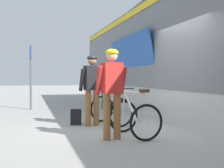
# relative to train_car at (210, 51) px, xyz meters

# --- Properties ---
(ground_plane) EXTENTS (80.00, 80.00, 0.00)m
(ground_plane) POSITION_rel_train_car_xyz_m (-2.76, -1.02, -1.97)
(ground_plane) COLOR #A09E99
(train_car) EXTENTS (3.19, 20.42, 3.88)m
(train_car) POSITION_rel_train_car_xyz_m (0.00, 0.00, 0.00)
(train_car) COLOR slate
(train_car) RESTS_ON ground
(cyclist_near_in_red) EXTENTS (0.64, 0.37, 1.76)m
(cyclist_near_in_red) POSITION_rel_train_car_xyz_m (-3.39, -1.88, -0.91)
(cyclist_near_in_red) COLOR #935B2D
(cyclist_near_in_red) RESTS_ON ground
(cyclist_far_in_dark) EXTENTS (0.65, 0.39, 1.76)m
(cyclist_far_in_dark) POSITION_rel_train_car_xyz_m (-3.44, -0.17, -0.91)
(cyclist_far_in_dark) COLOR #935B2D
(cyclist_far_in_dark) RESTS_ON ground
(bicycle_near_white) EXTENTS (0.85, 1.16, 0.99)m
(bicycle_near_white) POSITION_rel_train_car_xyz_m (-2.88, -1.71, -1.56)
(bicycle_near_white) COLOR black
(bicycle_near_white) RESTS_ON ground
(bicycle_far_teal) EXTENTS (0.94, 1.21, 0.99)m
(bicycle_far_teal) POSITION_rel_train_car_xyz_m (-2.92, -0.04, -1.56)
(bicycle_far_teal) COLOR black
(bicycle_far_teal) RESTS_ON ground
(backpack_on_platform) EXTENTS (0.30, 0.22, 0.40)m
(backpack_on_platform) POSITION_rel_train_car_xyz_m (-3.80, 0.13, -1.77)
(backpack_on_platform) COLOR black
(backpack_on_platform) RESTS_ON ground
(platform_sign_post) EXTENTS (0.08, 0.70, 2.40)m
(platform_sign_post) POSITION_rel_train_car_xyz_m (-4.90, 4.20, -0.34)
(platform_sign_post) COLOR #595B60
(platform_sign_post) RESTS_ON ground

